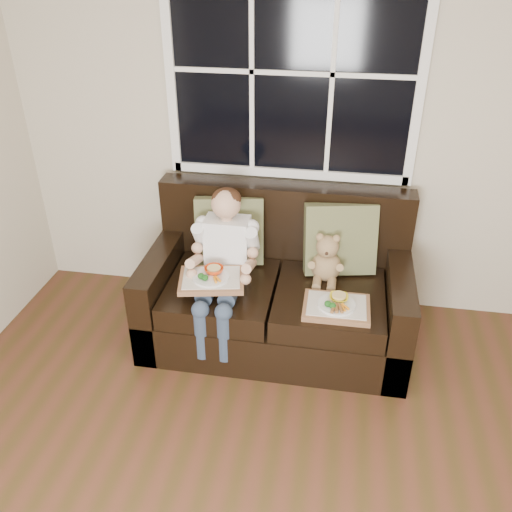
% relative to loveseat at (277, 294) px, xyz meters
% --- Properties ---
extents(room_walls, '(4.52, 5.02, 2.71)m').
position_rel_loveseat_xyz_m(room_walls, '(0.36, -2.02, 1.28)').
color(room_walls, beige).
rests_on(room_walls, ground).
extents(window_back, '(1.62, 0.04, 1.37)m').
position_rel_loveseat_xyz_m(window_back, '(0.00, 0.46, 1.34)').
color(window_back, black).
rests_on(window_back, room_walls).
extents(loveseat, '(1.70, 0.92, 0.96)m').
position_rel_loveseat_xyz_m(loveseat, '(0.00, 0.00, 0.00)').
color(loveseat, black).
rests_on(loveseat, ground).
extents(pillow_left, '(0.48, 0.29, 0.47)m').
position_rel_loveseat_xyz_m(pillow_left, '(-0.35, 0.15, 0.37)').
color(pillow_left, olive).
rests_on(pillow_left, loveseat).
extents(pillow_right, '(0.50, 0.30, 0.48)m').
position_rel_loveseat_xyz_m(pillow_right, '(0.38, 0.15, 0.37)').
color(pillow_right, olive).
rests_on(pillow_right, loveseat).
extents(child, '(0.41, 0.60, 0.93)m').
position_rel_loveseat_xyz_m(child, '(-0.33, -0.12, 0.35)').
color(child, white).
rests_on(child, loveseat).
extents(teddy_bear, '(0.20, 0.25, 0.34)m').
position_rel_loveseat_xyz_m(teddy_bear, '(0.31, 0.02, 0.28)').
color(teddy_bear, '#A58557').
rests_on(teddy_bear, loveseat).
extents(tray_left, '(0.44, 0.37, 0.09)m').
position_rel_loveseat_xyz_m(tray_left, '(-0.37, -0.29, 0.26)').
color(tray_left, '#905D41').
rests_on(tray_left, child).
extents(tray_right, '(0.40, 0.31, 0.09)m').
position_rel_loveseat_xyz_m(tray_right, '(0.39, -0.31, 0.17)').
color(tray_right, '#905D41').
rests_on(tray_right, loveseat).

